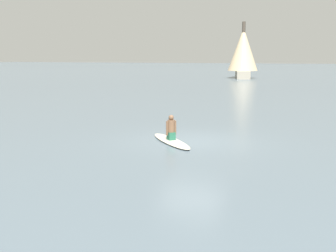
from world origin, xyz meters
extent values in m
plane|color=slate|center=(0.00, 0.00, 0.00)|extent=(400.00, 400.00, 0.00)
ellipsoid|color=silver|center=(-0.54, 0.62, 0.05)|extent=(2.83, 2.83, 0.10)
cube|color=#26664C|center=(-0.54, 0.62, 0.25)|extent=(0.40, 0.40, 0.29)
cylinder|color=brown|center=(-0.54, 0.62, 0.62)|extent=(0.39, 0.39, 0.49)
sphere|color=brown|center=(-0.54, 0.62, 0.95)|extent=(0.20, 0.20, 0.20)
cylinder|color=brown|center=(-0.42, 0.51, 0.55)|extent=(0.11, 0.11, 0.54)
cylinder|color=brown|center=(-0.66, 0.74, 0.55)|extent=(0.11, 0.11, 0.54)
cube|color=#B2A893|center=(48.38, 10.39, 0.58)|extent=(6.70, 3.80, 1.15)
cylinder|color=#4C4238|center=(48.38, 10.39, 4.79)|extent=(0.51, 0.51, 7.26)
cone|color=beige|center=(48.38, 10.39, 4.35)|extent=(5.65, 5.65, 6.39)
camera|label=1|loc=(-14.91, -5.73, 3.21)|focal=44.97mm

